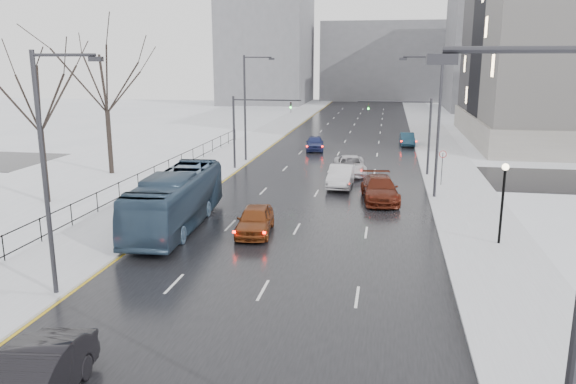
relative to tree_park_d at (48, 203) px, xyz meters
The scene contains 27 objects.
road 31.51m from the tree_park_d, 55.60° to the left, with size 16.00×150.00×0.04m, color black.
cross_road 22.65m from the tree_park_d, 38.19° to the left, with size 130.00×10.00×0.04m, color black.
sidewalk_left 27.01m from the tree_park_d, 74.32° to the left, with size 5.00×150.00×0.16m, color silver.
sidewalk_right 38.43m from the tree_park_d, 42.57° to the left, with size 5.00×150.00×0.16m, color silver.
park_strip 26.09m from the tree_park_d, 94.84° to the left, with size 14.00×150.00×0.12m, color white.
tree_park_d is the anchor object (origin of this frame).
tree_park_e 10.01m from the tree_park_d, 92.29° to the left, with size 9.45×9.45×13.50m, color black, non-canonical shape.
iron_fence 6.31m from the tree_park_d, 39.81° to the right, with size 0.06×70.00×1.30m.
streetlight_r_near 35.80m from the tree_park_d, 42.75° to the right, with size 2.95×0.25×10.00m.
streetlight_r_mid 27.24m from the tree_park_d, 13.01° to the left, with size 2.95×0.25×10.00m.
streetlight_l_near 17.90m from the tree_park_d, 55.47° to the right, with size 2.95×0.25×10.00m.
streetlight_l_far 21.17m from the tree_park_d, 61.85° to the left, with size 2.95×0.25×10.00m.
lamppost_r_mid 29.23m from the tree_park_d, ahead, with size 0.36×0.36×4.28m.
mast_signal_right 29.05m from the tree_park_d, 29.12° to the left, with size 6.10×0.33×6.50m.
mast_signal_left 17.96m from the tree_park_d, 53.20° to the left, with size 6.10×0.33×6.50m.
no_uturn_sign 28.88m from the tree_park_d, 20.32° to the left, with size 0.60×0.06×2.70m.
bldg_far_right 93.70m from the tree_park_d, 60.51° to the left, with size 24.00×20.00×22.00m, color slate.
bldg_far_left 92.17m from the tree_park_d, 92.64° to the left, with size 18.00×22.00×28.00m, color slate.
bldg_far_center 108.59m from the tree_park_d, 78.38° to the left, with size 30.00×18.00×18.00m, color slate.
sedan_left_near 25.12m from the tree_park_d, 58.01° to the right, with size 1.81×5.20×1.71m, color black.
bus 11.56m from the tree_park_d, 19.29° to the right, with size 2.74×11.69×3.26m, color #2E445A.
sedan_center_near 16.20m from the tree_park_d, 15.19° to the right, with size 1.87×4.64×1.58m, color brown.
sedan_right_near 21.18m from the tree_park_d, 23.82° to the left, with size 1.76×5.05×1.66m, color silver.
sedan_right_cross 23.87m from the tree_park_d, 34.26° to the left, with size 2.58×5.58×1.55m, color silver.
sedan_right_far 22.88m from the tree_park_d, 11.60° to the left, with size 2.35×5.79×1.68m, color #4D190D.
sedan_center_far 29.86m from the tree_park_d, 59.65° to the left, with size 1.85×4.60×1.57m, color navy.
sedan_right_distant 39.90m from the tree_park_d, 51.19° to the left, with size 1.51×4.32×1.42m, color navy.
Camera 1 is at (4.97, 0.22, 9.66)m, focal length 35.00 mm.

